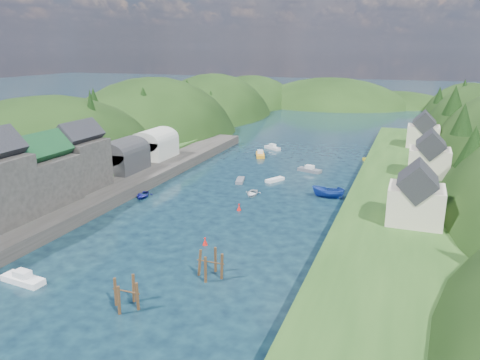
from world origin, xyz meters
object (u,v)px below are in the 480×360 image
at_px(piling_cluster_near, 127,296).
at_px(channel_buoy_near, 205,242).
at_px(channel_buoy_far, 239,207).
at_px(piling_cluster_far, 211,267).

distance_m(piling_cluster_near, channel_buoy_near, 16.62).
bearing_deg(channel_buoy_far, channel_buoy_near, -87.61).
height_order(channel_buoy_near, channel_buoy_far, same).
bearing_deg(piling_cluster_far, channel_buoy_near, 118.80).
height_order(piling_cluster_near, channel_buoy_far, piling_cluster_near).
bearing_deg(channel_buoy_far, piling_cluster_far, -77.47).
xyz_separation_m(piling_cluster_far, channel_buoy_far, (-4.89, 22.00, -0.80)).
bearing_deg(channel_buoy_near, channel_buoy_far, 92.39).
distance_m(piling_cluster_near, channel_buoy_far, 30.78).
distance_m(piling_cluster_near, piling_cluster_far, 10.19).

